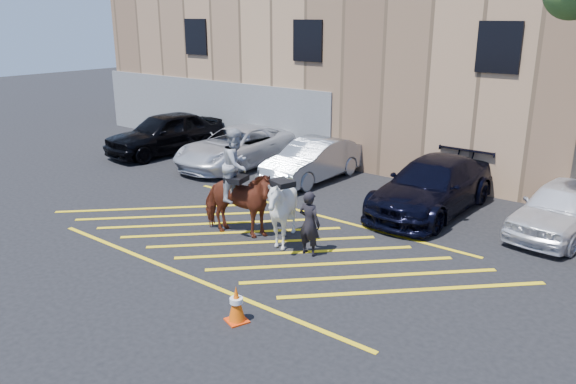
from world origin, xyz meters
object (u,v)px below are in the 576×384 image
Objects in this scene: car_white_suv at (562,208)px; traffic_cone at (236,304)px; saddled_white at (282,211)px; car_white_pickup at (237,147)px; mounted_bay at (237,194)px; car_blue_suv at (432,186)px; car_black_suv at (165,133)px; car_silver_sedan at (313,160)px; handler at (309,223)px.

traffic_cone is (-3.60, -8.51, -0.34)m from car_white_suv.
traffic_cone is at bearing -64.18° from saddled_white.
mounted_bay reaches higher than car_white_pickup.
mounted_bay reaches higher than car_white_suv.
saddled_white reaches higher than car_blue_suv.
car_black_suv is at bearing -171.62° from car_white_suv.
car_white_suv is (15.14, 0.53, -0.15)m from car_black_suv.
mounted_bay reaches higher than car_blue_suv.
saddled_white is (-1.81, -4.71, 0.15)m from car_blue_suv.
car_silver_sedan is at bearing 105.58° from mounted_bay.
car_silver_sedan is 5.63m from mounted_bay.
car_silver_sedan reaches higher than car_white_suv.
car_black_suv is 0.95× the size of car_white_pickup.
handler is at bearing -36.33° from car_white_pickup.
saddled_white is (1.31, 0.21, -0.23)m from mounted_bay.
car_silver_sedan is at bearing 174.68° from car_blue_suv.
car_blue_suv is at bearing 69.01° from saddled_white.
mounted_bay is at bearing -47.73° from car_white_pickup.
mounted_bay is (-2.17, -0.19, 0.35)m from handler.
mounted_bay reaches higher than saddled_white.
traffic_cone is (1.63, -3.37, -0.55)m from saddled_white.
car_blue_suv is 1.27× the size of car_white_suv.
car_blue_suv is at bearing -166.45° from car_white_suv.
mounted_bay is (8.59, -4.81, 0.29)m from car_black_suv.
car_black_suv reaches higher than traffic_cone.
car_white_suv is 9.25m from traffic_cone.
mounted_bay is (-6.55, -5.35, 0.44)m from car_white_suv.
car_silver_sedan reaches higher than traffic_cone.
car_black_suv reaches higher than car_silver_sedan.
car_blue_suv is at bearing 88.76° from traffic_cone.
mounted_bay is 1.35m from saddled_white.
car_silver_sedan is 1.04× the size of car_white_suv.
car_blue_suv is (11.71, 0.10, -0.09)m from car_black_suv.
car_white_suv is at bearing 67.08° from traffic_cone.
saddled_white is (2.82, -5.20, 0.21)m from car_silver_sedan.
traffic_cone is (11.54, -7.98, -0.49)m from car_black_suv.
handler is 0.86m from saddled_white.
car_blue_suv is 2.63× the size of saddled_white.
car_white_pickup is 1.86× the size of mounted_bay.
car_white_suv is at bearing 39.26° from mounted_bay.
car_black_suv is 7.11m from car_silver_sedan.
car_white_pickup is 7.25× the size of traffic_cone.
car_white_suv is (3.42, 0.43, -0.06)m from car_blue_suv.
car_white_suv is 8.47m from mounted_bay.
car_blue_suv is at bearing -2.96° from car_white_pickup.
mounted_bay is at bearing -121.69° from car_blue_suv.
car_silver_sedan is 6.38m from handler.
car_white_pickup is at bearing -175.33° from car_silver_sedan.
saddled_white is 2.75× the size of traffic_cone.
saddled_white is at bearing -129.13° from car_white_suv.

